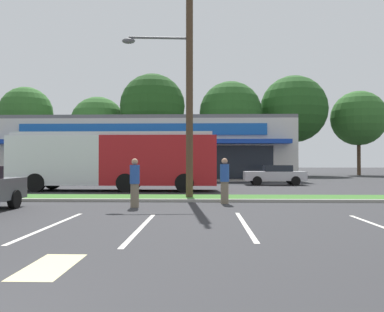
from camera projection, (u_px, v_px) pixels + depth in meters
grass_median at (130, 198)px, 17.45m from camera, size 56.00×2.20×0.12m
curb_lip at (125, 200)px, 16.23m from camera, size 56.00×0.24×0.12m
parking_stripe_1 at (51, 226)px, 10.07m from camera, size 0.12×4.80×0.01m
parking_stripe_2 at (141, 228)px, 9.78m from camera, size 0.12×4.80×0.01m
parking_stripe_3 at (245, 225)px, 10.27m from camera, size 0.12×4.80×0.01m
lot_arrow at (50, 266)px, 6.16m from camera, size 0.70×1.60×0.01m
storefront_building at (151, 150)px, 39.06m from camera, size 25.93×12.39×5.61m
tree_far_left at (26, 113)px, 47.38m from camera, size 6.13×6.13×10.45m
tree_left at (98, 125)px, 47.81m from camera, size 6.54×6.54×9.37m
tree_mid_left at (153, 106)px, 46.25m from camera, size 7.42×7.42×11.74m
tree_mid at (231, 113)px, 47.27m from camera, size 7.30×7.30×11.09m
tree_mid_right at (294, 109)px, 49.18m from camera, size 8.14×8.14×12.17m
tree_right at (359, 118)px, 49.93m from camera, size 6.75×6.75×10.45m
utility_pole at (186, 79)px, 17.25m from camera, size 3.04×2.40×9.61m
city_bus at (115, 159)px, 22.64m from camera, size 11.46×2.71×3.25m
car_2 at (275, 175)px, 28.41m from camera, size 4.23×1.85×1.39m
car_3 at (28, 174)px, 28.12m from camera, size 4.33×1.86×1.46m
pedestrian_by_pole at (135, 183)px, 14.25m from camera, size 0.35×0.35×1.73m
pedestrian_mid at (225, 181)px, 15.51m from camera, size 0.35×0.35×1.76m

